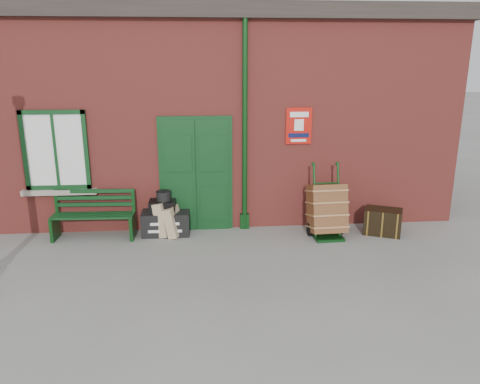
{
  "coord_description": "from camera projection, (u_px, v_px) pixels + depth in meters",
  "views": [
    {
      "loc": [
        -0.2,
        -7.41,
        3.29
      ],
      "look_at": [
        0.49,
        0.6,
        1.0
      ],
      "focal_mm": 35.0,
      "sensor_mm": 36.0,
      "label": 1
    }
  ],
  "objects": [
    {
      "name": "suitcase_back",
      "position": [
        164.0,
        218.0,
        9.01
      ],
      "size": [
        0.43,
        0.54,
        0.68
      ],
      "primitive_type": "cube",
      "rotation": [
        0.0,
        -0.15,
        -0.34
      ],
      "color": "tan",
      "rests_on": "ground"
    },
    {
      "name": "strongbox",
      "position": [
        163.0,
        206.0,
        8.98
      ],
      "size": [
        0.51,
        0.37,
        0.23
      ],
      "primitive_type": "cube",
      "rotation": [
        0.0,
        0.0,
        -0.01
      ],
      "color": "black",
      "rests_on": "houdini_trunk"
    },
    {
      "name": "houdini_trunk",
      "position": [
        166.0,
        223.0,
        9.08
      ],
      "size": [
        0.92,
        0.51,
        0.46
      ],
      "primitive_type": "cube",
      "rotation": [
        0.0,
        0.0,
        -0.01
      ],
      "color": "black",
      "rests_on": "ground"
    },
    {
      "name": "hatbox",
      "position": [
        164.0,
        196.0,
        8.93
      ],
      "size": [
        0.28,
        0.28,
        0.18
      ],
      "primitive_type": "cylinder",
      "rotation": [
        0.0,
        0.0,
        -0.01
      ],
      "color": "black",
      "rests_on": "strongbox"
    },
    {
      "name": "dark_trunk",
      "position": [
        383.0,
        221.0,
        9.09
      ],
      "size": [
        0.82,
        0.7,
        0.5
      ],
      "primitive_type": "cube",
      "rotation": [
        0.0,
        0.0,
        -0.43
      ],
      "color": "black",
      "rests_on": "ground"
    },
    {
      "name": "bench",
      "position": [
        94.0,
        213.0,
        8.86
      ],
      "size": [
        1.54,
        0.53,
        0.94
      ],
      "rotation": [
        0.0,
        0.0,
        -0.04
      ],
      "color": "#0E3616",
      "rests_on": "ground"
    },
    {
      "name": "porter_trolley",
      "position": [
        327.0,
        210.0,
        8.89
      ],
      "size": [
        0.7,
        0.75,
        1.38
      ],
      "rotation": [
        0.0,
        0.0,
        0.05
      ],
      "color": "#0D3612",
      "rests_on": "ground"
    },
    {
      "name": "ground",
      "position": [
        215.0,
        258.0,
        8.02
      ],
      "size": [
        80.0,
        80.0,
        0.0
      ],
      "primitive_type": "plane",
      "color": "gray",
      "rests_on": "ground"
    },
    {
      "name": "station_building",
      "position": [
        208.0,
        110.0,
        10.77
      ],
      "size": [
        10.3,
        4.3,
        4.36
      ],
      "color": "#9F3B33",
      "rests_on": "ground"
    },
    {
      "name": "suitcase_front",
      "position": [
        173.0,
        221.0,
        8.95
      ],
      "size": [
        0.41,
        0.5,
        0.59
      ],
      "primitive_type": "cube",
      "rotation": [
        0.0,
        -0.21,
        -0.34
      ],
      "color": "tan",
      "rests_on": "ground"
    }
  ]
}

